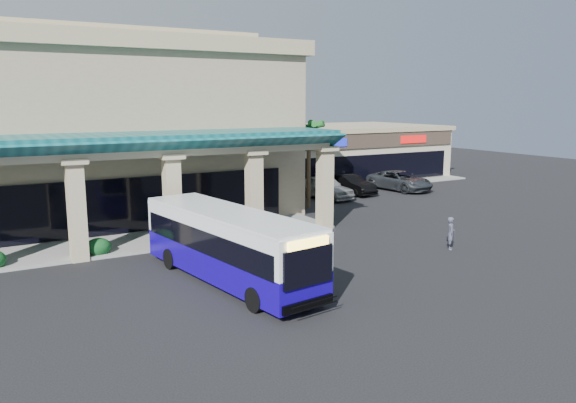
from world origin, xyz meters
TOP-DOWN VIEW (x-y plane):
  - ground at (0.00, 0.00)m, footprint 110.00×110.00m
  - main_building at (-8.00, 16.00)m, footprint 30.80×14.80m
  - arcade at (-8.00, 6.80)m, footprint 30.00×6.20m
  - strip_mall at (18.00, 24.00)m, footprint 22.50×12.50m
  - palm_0 at (8.50, 11.00)m, footprint 2.40×2.40m
  - palm_1 at (9.50, 14.00)m, footprint 2.40×2.40m
  - broadleaf_tree at (7.50, 19.00)m, footprint 2.60×2.60m
  - transit_bus at (-2.73, -1.00)m, footprint 3.95×10.75m
  - pedestrian at (8.89, -1.81)m, footprint 0.69×0.70m
  - car_silver at (11.56, 13.59)m, footprint 2.68×5.27m
  - car_white at (14.35, 14.27)m, footprint 2.18×4.82m
  - car_gray at (19.10, 13.86)m, footprint 3.37×6.05m

SIDE VIEW (x-z plane):
  - ground at x=0.00m, z-range 0.00..0.00m
  - car_white at x=14.35m, z-range 0.00..1.53m
  - car_gray at x=19.10m, z-range 0.00..1.60m
  - pedestrian at x=8.89m, z-range 0.00..1.63m
  - car_silver at x=11.56m, z-range 0.00..1.72m
  - transit_bus at x=-2.73m, z-range 0.00..2.93m
  - broadleaf_tree at x=7.50m, z-range 0.00..4.81m
  - strip_mall at x=18.00m, z-range 0.00..4.90m
  - arcade at x=-8.00m, z-range 0.00..5.70m
  - palm_1 at x=9.50m, z-range 0.00..5.80m
  - palm_0 at x=8.50m, z-range 0.00..6.60m
  - main_building at x=-8.00m, z-range 0.00..11.35m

